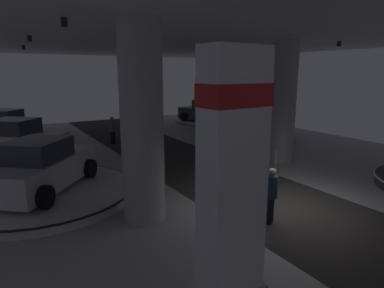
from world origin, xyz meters
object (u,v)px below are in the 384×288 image
display_platform_mid_left (44,193)px  visitor_walking_far (112,129)px  display_platform_far_left (19,160)px  brand_sign_pylon (232,183)px  display_platform_deep_right (205,122)px  display_car_far_left (17,140)px  column_right (283,102)px  display_platform_deep_left (2,139)px  pickup_truck_far_right (247,117)px  display_car_mid_left (41,167)px  display_platform_far_right (250,134)px  display_car_deep_right (206,112)px  column_left (142,123)px  visitor_walking_near (271,192)px  display_car_deep_left (1,125)px

display_platform_mid_left → visitor_walking_far: (4.66, 7.16, 0.73)m
display_platform_far_left → brand_sign_pylon: bearing=-78.8°
display_platform_deep_right → display_car_far_left: (-13.81, -5.39, 0.98)m
column_right → display_platform_deep_left: bearing=133.5°
display_platform_mid_left → visitor_walking_far: visitor_walking_far is taller
pickup_truck_far_right → visitor_walking_far: bearing=164.0°
display_car_mid_left → display_platform_far_right: (12.85, 4.51, -0.87)m
visitor_walking_far → display_car_deep_right: bearing=21.1°
display_car_mid_left → column_right: bearing=-2.9°
column_left → display_car_deep_right: bearing=50.8°
display_platform_mid_left → display_car_mid_left: size_ratio=1.35×
display_platform_deep_right → column_left: bearing=-129.1°
display_car_mid_left → display_car_far_left: size_ratio=1.01×
display_platform_mid_left → pickup_truck_far_right: pickup_truck_far_right is taller
brand_sign_pylon → display_platform_deep_left: (-2.99, 18.62, -2.20)m
column_left → visitor_walking_far: size_ratio=3.46×
visitor_walking_far → display_platform_far_right: bearing=-18.1°
brand_sign_pylon → visitor_walking_far: brand_sign_pylon is taller
column_left → display_platform_deep_left: (-3.17, 14.40, -2.62)m
visitor_walking_near → brand_sign_pylon: bearing=-145.4°
display_platform_far_right → visitor_walking_near: bearing=-128.3°
display_platform_deep_left → display_car_mid_left: bearing=-85.6°
pickup_truck_far_right → display_platform_mid_left: bearing=-159.4°
display_platform_deep_right → pickup_truck_far_right: (-0.59, -5.75, 1.16)m
display_platform_deep_right → display_platform_mid_left: 17.07m
column_right → display_platform_mid_left: 10.69m
display_car_deep_right → display_platform_mid_left: 17.08m
display_car_mid_left → display_car_deep_left: 11.31m
brand_sign_pylon → display_platform_far_left: bearing=101.2°
display_platform_mid_left → visitor_walking_far: bearing=56.9°
brand_sign_pylon → pickup_truck_far_right: (10.71, 12.15, -1.01)m
column_right → display_platform_far_left: size_ratio=1.05×
brand_sign_pylon → column_left: bearing=87.5°
visitor_walking_far → display_platform_deep_right: bearing=21.3°
display_car_deep_right → display_platform_mid_left: (-13.42, -10.53, -0.86)m
display_platform_far_right → display_car_mid_left: bearing=-160.7°
brand_sign_pylon → display_car_deep_right: size_ratio=0.99×
brand_sign_pylon → display_platform_far_right: 16.11m
display_platform_deep_right → display_platform_deep_left: display_platform_deep_right is taller
column_left → display_platform_deep_right: 17.83m
display_car_mid_left → display_car_deep_left: display_car_mid_left is taller
display_car_far_left → visitor_walking_far: 5.44m
brand_sign_pylon → display_car_mid_left: (-2.13, 7.31, -1.25)m
column_left → display_platform_deep_right: column_left is taller
display_car_far_left → visitor_walking_near: size_ratio=2.72×
display_car_far_left → column_right: bearing=-28.0°
brand_sign_pylon → display_platform_deep_left: size_ratio=0.97×
brand_sign_pylon → visitor_walking_far: bearing=80.0°
brand_sign_pylon → visitor_walking_near: size_ratio=2.84×
display_platform_mid_left → visitor_walking_near: (5.13, -5.25, 0.73)m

